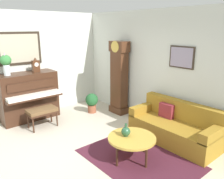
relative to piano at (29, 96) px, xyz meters
The scene contains 13 objects.
ground_plane 2.33m from the piano, ahead, with size 6.40×6.00×0.10m, color beige.
wall_left 0.86m from the piano, behind, with size 0.13×4.90×2.80m.
wall_back 3.37m from the piano, 46.71° to the left, with size 5.30×0.13×2.80m.
area_rug 3.38m from the piano, 13.46° to the left, with size 2.10×1.50×0.01m, color #4C1E2D.
piano is the anchor object (origin of this frame).
piano_bench 0.76m from the piano, ahead, with size 0.42×0.70×0.48m.
grandfather_clock 2.45m from the piano, 60.82° to the left, with size 0.52×0.34×2.03m.
couch 3.75m from the piano, 30.57° to the left, with size 1.90×0.80×0.84m.
coffee_table 3.21m from the piano, 12.23° to the left, with size 0.88×0.88×0.44m.
mantel_clock 0.83m from the piano, 89.37° to the left, with size 0.13×0.18×0.38m.
flower_vase 1.04m from the piano, 89.72° to the right, with size 0.26×0.26×0.58m.
green_jug 3.09m from the piano, 11.79° to the left, with size 0.17×0.17×0.24m.
potted_plant 1.70m from the piano, 65.88° to the left, with size 0.36×0.36×0.56m.
Camera 1 is at (3.55, -2.03, 2.39)m, focal length 36.65 mm.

